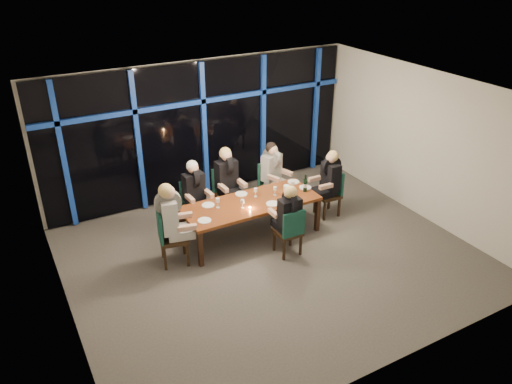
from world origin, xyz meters
TOP-DOWN VIEW (x-y plane):
  - room at (0.00, 0.00)m, footprint 7.04×7.00m
  - window_wall at (0.01, 2.93)m, footprint 6.86×0.43m
  - dining_table at (0.00, 0.80)m, footprint 2.60×1.00m
  - chair_far_left at (-0.79, 1.71)m, footprint 0.47×0.47m
  - chair_far_mid at (-0.04, 1.82)m, footprint 0.50×0.50m
  - chair_far_right at (0.97, 1.75)m, footprint 0.58×0.58m
  - chair_end_left at (-1.69, 0.72)m, footprint 0.59×0.59m
  - chair_end_right at (1.88, 0.78)m, footprint 0.46×0.46m
  - chair_near_mid at (0.31, -0.11)m, footprint 0.44×0.44m
  - diner_far_left at (-0.79, 1.63)m, footprint 0.50×0.62m
  - diner_far_mid at (-0.03, 1.73)m, footprint 0.52×0.65m
  - diner_far_right at (1.00, 1.67)m, footprint 0.58×0.67m
  - diner_end_left at (-1.60, 0.70)m, footprint 0.71×0.59m
  - diner_end_right at (1.79, 0.79)m, footprint 0.61×0.49m
  - diner_near_mid at (0.31, -0.03)m, footprint 0.47×0.59m
  - plate_far_left at (-0.76, 1.07)m, footprint 0.24×0.24m
  - plate_far_mid at (-0.01, 1.17)m, footprint 0.24×0.24m
  - plate_far_right at (1.17, 1.14)m, footprint 0.24×0.24m
  - plate_end_left at (-1.05, 0.58)m, footprint 0.24×0.24m
  - plate_end_right at (1.23, 0.80)m, footprint 0.24×0.24m
  - plate_near_mid at (0.32, 0.53)m, footprint 0.24×0.24m
  - wine_bottle at (1.14, 0.68)m, footprint 0.08×0.08m
  - water_pitcher at (0.72, 0.69)m, footprint 0.14×0.12m
  - tea_light at (-0.13, 0.59)m, footprint 0.04×0.04m
  - wine_glass_a at (-0.25, 0.67)m, footprint 0.07×0.07m
  - wine_glass_b at (0.19, 0.96)m, footprint 0.07×0.07m
  - wine_glass_c at (0.54, 0.82)m, footprint 0.07×0.07m
  - wine_glass_d at (-0.63, 0.90)m, footprint 0.07×0.07m
  - wine_glass_e at (0.97, 0.86)m, footprint 0.07×0.07m

SIDE VIEW (x-z plane):
  - chair_near_mid at x=0.31m, z-range 0.06..1.00m
  - chair_end_right at x=1.88m, z-range 0.06..1.03m
  - chair_far_left at x=-0.79m, z-range 0.06..1.03m
  - chair_far_right at x=0.97m, z-range 0.06..1.05m
  - chair_far_mid at x=-0.04m, z-range 0.06..1.09m
  - chair_end_left at x=-1.69m, z-range 0.06..1.12m
  - dining_table at x=0.00m, z-range 0.31..1.06m
  - plate_far_left at x=-0.76m, z-range 0.75..0.76m
  - plate_far_mid at x=-0.01m, z-range 0.75..0.76m
  - plate_far_right at x=1.17m, z-range 0.75..0.76m
  - plate_end_left at x=-1.05m, z-range 0.75..0.76m
  - plate_end_right at x=1.23m, z-range 0.75..0.76m
  - plate_near_mid at x=0.32m, z-range 0.75..0.76m
  - tea_light at x=-0.13m, z-range 0.75..0.78m
  - water_pitcher at x=0.72m, z-range 0.75..0.97m
  - wine_glass_a at x=-0.25m, z-range 0.79..0.96m
  - wine_glass_b at x=0.19m, z-range 0.79..0.96m
  - wine_glass_e at x=0.97m, z-range 0.79..0.97m
  - wine_glass_c at x=0.54m, z-range 0.79..0.97m
  - wine_bottle at x=1.14m, z-range 0.71..1.06m
  - wine_glass_d at x=-0.63m, z-range 0.79..0.99m
  - diner_near_mid at x=0.31m, z-range 0.44..1.36m
  - diner_end_right at x=1.79m, z-range 0.46..1.40m
  - diner_far_left at x=-0.79m, z-range 0.46..1.41m
  - diner_far_right at x=1.00m, z-range 0.46..1.42m
  - diner_far_mid at x=-0.03m, z-range 0.48..1.48m
  - diner_end_left at x=-1.60m, z-range 0.49..1.53m
  - window_wall at x=0.01m, z-range 0.08..3.02m
  - room at x=0.00m, z-range 0.51..3.53m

